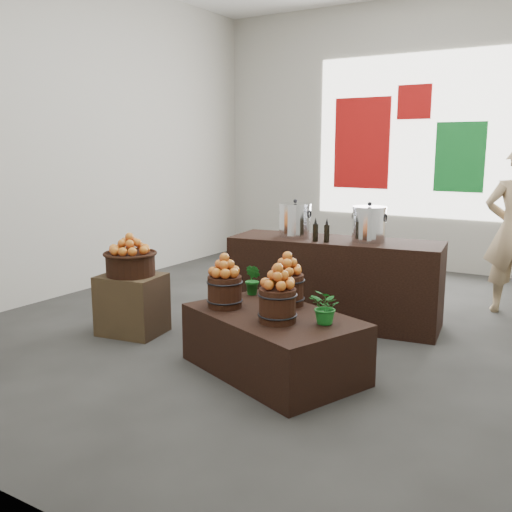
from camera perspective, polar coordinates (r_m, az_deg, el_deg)
The scene contains 22 objects.
ground at distance 6.13m, azimuth 3.47°, elevation -6.68°, with size 7.00×7.00×0.00m, color #383836.
back_wall at distance 9.10m, azimuth 14.22°, elevation 11.50°, with size 6.00×0.04×4.00m, color #AFADA2.
back_opening at distance 8.99m, azimuth 16.04°, elevation 11.43°, with size 3.20×0.02×2.40m, color white.
deco_red_left at distance 9.26m, azimuth 10.52°, elevation 11.01°, with size 0.90×0.04×1.40m, color #B30E0D.
deco_green_right at distance 8.84m, azimuth 19.71°, elevation 9.29°, with size 0.70×0.04×1.00m, color #137C2A.
deco_red_upper at distance 9.03m, azimuth 15.56°, elevation 14.63°, with size 0.50×0.04×0.50m, color #B30E0D.
crate at distance 5.85m, azimuth -12.27°, elevation -4.74°, with size 0.60×0.49×0.60m, color brown.
wicker_basket at distance 5.75m, azimuth -12.44°, elevation -0.82°, with size 0.48×0.48×0.22m, color black.
apples_in_basket at distance 5.71m, azimuth -12.52°, elevation 1.23°, with size 0.37×0.37×0.20m, color #9E051C, non-canonical shape.
display_table at distance 4.77m, azimuth 1.73°, elevation -8.68°, with size 1.45×0.89×0.50m, color black.
apple_bucket_front_left at distance 4.86m, azimuth -3.15°, elevation -3.58°, with size 0.29×0.29×0.27m, color #32190D.
apples_in_bucket_front_left at distance 4.81m, azimuth -3.18°, elevation -0.92°, with size 0.22×0.22×0.19m, color #9E051C, non-canonical shape.
apple_bucket_front_right at distance 4.45m, azimuth 2.17°, elevation -4.95°, with size 0.29×0.29×0.27m, color #32190D.
apples_in_bucket_front_right at distance 4.39m, azimuth 2.19°, elevation -2.05°, with size 0.22×0.22×0.19m, color #9E051C, non-canonical shape.
apple_bucket_rear at distance 4.93m, azimuth 3.12°, elevation -3.38°, with size 0.29×0.29×0.27m, color #32190D.
apples_in_bucket_rear at distance 4.88m, azimuth 3.14°, elevation -0.75°, with size 0.22×0.22×0.19m, color #9E051C, non-canonical shape.
herb_garnish_right at distance 4.42m, azimuth 7.06°, elevation -5.06°, with size 0.25×0.22×0.28m, color #16691F.
herb_garnish_left at distance 5.24m, azimuth -0.29°, elevation -2.40°, with size 0.16×0.13×0.29m, color #16691F.
counter at distance 6.10m, azimuth 7.82°, elevation -2.49°, with size 2.19×0.70×0.90m, color black.
stock_pot_left at distance 6.13m, azimuth 3.93°, elevation 3.51°, with size 0.34×0.34×0.34m, color silver.
stock_pot_center at distance 5.91m, azimuth 11.23°, elevation 3.06°, with size 0.34×0.34×0.34m, color silver.
oil_cruets at distance 5.79m, azimuth 7.38°, elevation 2.57°, with size 0.16×0.06×0.25m, color black, non-canonical shape.
Camera 1 is at (2.72, -5.18, 1.85)m, focal length 40.00 mm.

